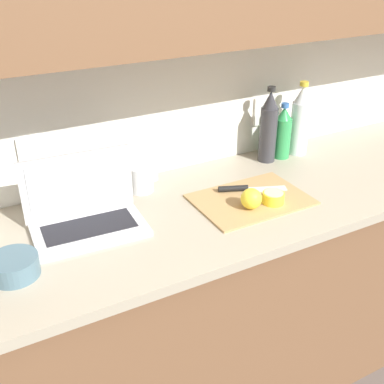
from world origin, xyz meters
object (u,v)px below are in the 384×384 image
Objects in this scene: lemon_whole_beside at (251,199)px; bowl_white at (14,266)px; lemon_half_cut at (273,198)px; knife at (241,189)px; cutting_board at (251,199)px; bottle_water_clear at (268,128)px; laptop at (85,211)px; bottle_oil_tall at (283,133)px; measuring_cup at (141,179)px; bottle_green_soda at (300,121)px.

lemon_whole_beside is 0.79m from bowl_white.
knife is at bearing 111.03° from lemon_half_cut.
bottle_water_clear is (0.26, 0.26, 0.14)m from cutting_board.
lemon_whole_beside reaches higher than cutting_board.
laptop is at bearing 31.70° from bowl_white.
bottle_water_clear is 1.13m from bowl_white.
bottle_oil_tall is at bearing 0.00° from bottle_water_clear.
bowl_white is at bearing -150.57° from knife.
lemon_half_cut is 0.88m from bowl_white.
lemon_whole_beside is 0.42m from measuring_cup.
bottle_oil_tall is 0.75× the size of bottle_water_clear.
cutting_board is (0.57, -0.11, -0.05)m from laptop.
bottle_water_clear reaches higher than bowl_white.
bottle_water_clear is at bearing 59.02° from knife.
lemon_half_cut is at bearing -50.67° from cutting_board.
cutting_board is at bearing 129.33° from lemon_half_cut.
lemon_whole_beside reaches higher than bowl_white.
bowl_white is (-1.08, -0.30, -0.12)m from bottle_water_clear.
knife is 0.78× the size of bottle_water_clear.
laptop is at bearing 164.14° from lemon_half_cut.
laptop is 1.17× the size of bottle_water_clear.
bottle_oil_tall reaches higher than knife.
lemon_half_cut is 0.56× the size of bowl_white.
laptop is 0.30m from bowl_white.
laptop is at bearing -170.80° from bottle_oil_tall.
cutting_board is at bearing 54.74° from lemon_whole_beside.
cutting_board is 0.07m from knife.
laptop is at bearing -150.54° from measuring_cup.
bottle_water_clear is (0.26, 0.19, 0.13)m from knife.
cutting_board is 0.41m from measuring_cup.
lemon_whole_beside is 0.50m from bottle_oil_tall.
measuring_cup is at bearing 30.59° from bowl_white.
bottle_water_clear is 0.58m from measuring_cup.
bottle_water_clear is 2.79× the size of measuring_cup.
bottle_oil_tall is 0.09m from bottle_water_clear.
lemon_half_cut is at bearing -1.29° from bowl_white.
bottle_green_soda is (1.00, 0.15, 0.09)m from laptop.
bottle_water_clear reaches higher than knife.
bottle_green_soda is 0.17m from bottle_water_clear.
laptop is 1.49× the size of knife.
laptop is 2.67× the size of bowl_white.
knife is 0.79× the size of bottle_green_soda.
knife is 3.22× the size of lemon_half_cut.
measuring_cup is (-0.27, 0.32, 0.00)m from lemon_whole_beside.
laptop is 3.26× the size of measuring_cup.
knife is 0.13m from lemon_whole_beside.
measuring_cup is at bearing -179.88° from bottle_oil_tall.
cutting_board is 0.44m from bottle_oil_tall.
cutting_board is 1.69× the size of bottle_oil_tall.
knife is 0.35m from bottle_water_clear.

